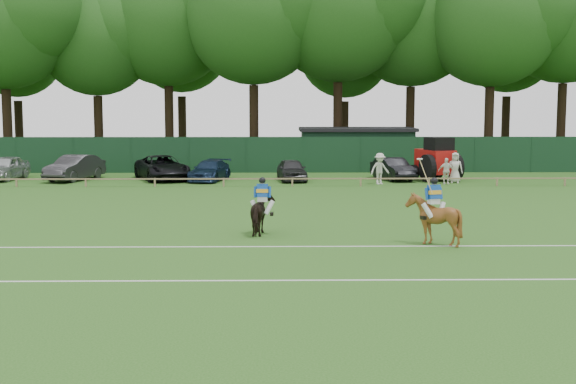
{
  "coord_description": "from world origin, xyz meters",
  "views": [
    {
      "loc": [
        0.01,
        -26.57,
        4.81
      ],
      "look_at": [
        0.5,
        3.0,
        1.4
      ],
      "focal_mm": 48.0,
      "sensor_mm": 36.0,
      "label": 1
    }
  ],
  "objects_px": {
    "spectator_right": "(455,168)",
    "tractor": "(436,160)",
    "hatch_grey": "(292,170)",
    "horse_chestnut": "(433,219)",
    "sedan_grey": "(75,168)",
    "sedan_silver": "(5,168)",
    "suv_black": "(162,168)",
    "spectator_left": "(380,169)",
    "utility_shed": "(356,148)",
    "spectator_mid": "(446,171)",
    "estate_black": "(393,169)",
    "sedan_navy": "(210,171)",
    "horse_dark": "(262,214)"
  },
  "relations": [
    {
      "from": "sedan_grey",
      "to": "sedan_navy",
      "type": "relative_size",
      "value": 1.09
    },
    {
      "from": "horse_dark",
      "to": "tractor",
      "type": "height_order",
      "value": "tractor"
    },
    {
      "from": "horse_chestnut",
      "to": "sedan_grey",
      "type": "bearing_deg",
      "value": -66.57
    },
    {
      "from": "horse_chestnut",
      "to": "spectator_left",
      "type": "relative_size",
      "value": 0.95
    },
    {
      "from": "horse_dark",
      "to": "estate_black",
      "type": "xyz_separation_m",
      "value": [
        7.93,
        20.31,
        -0.08
      ]
    },
    {
      "from": "suv_black",
      "to": "spectator_mid",
      "type": "bearing_deg",
      "value": -31.91
    },
    {
      "from": "suv_black",
      "to": "spectator_mid",
      "type": "relative_size",
      "value": 3.52
    },
    {
      "from": "sedan_silver",
      "to": "sedan_grey",
      "type": "distance_m",
      "value": 4.52
    },
    {
      "from": "sedan_grey",
      "to": "spectator_mid",
      "type": "relative_size",
      "value": 3.06
    },
    {
      "from": "horse_chestnut",
      "to": "suv_black",
      "type": "distance_m",
      "value": 25.94
    },
    {
      "from": "utility_shed",
      "to": "tractor",
      "type": "distance_m",
      "value": 9.6
    },
    {
      "from": "horse_dark",
      "to": "utility_shed",
      "type": "relative_size",
      "value": 0.22
    },
    {
      "from": "horse_dark",
      "to": "horse_chestnut",
      "type": "distance_m",
      "value": 6.26
    },
    {
      "from": "spectator_left",
      "to": "utility_shed",
      "type": "relative_size",
      "value": 0.22
    },
    {
      "from": "sedan_grey",
      "to": "hatch_grey",
      "type": "bearing_deg",
      "value": 15.89
    },
    {
      "from": "suv_black",
      "to": "utility_shed",
      "type": "xyz_separation_m",
      "value": [
        13.15,
        7.99,
        0.77
      ]
    },
    {
      "from": "sedan_silver",
      "to": "spectator_left",
      "type": "bearing_deg",
      "value": -1.49
    },
    {
      "from": "estate_black",
      "to": "horse_chestnut",
      "type": "bearing_deg",
      "value": -110.52
    },
    {
      "from": "estate_black",
      "to": "spectator_left",
      "type": "height_order",
      "value": "spectator_left"
    },
    {
      "from": "spectator_left",
      "to": "sedan_navy",
      "type": "bearing_deg",
      "value": 146.81
    },
    {
      "from": "spectator_left",
      "to": "spectator_mid",
      "type": "height_order",
      "value": "spectator_left"
    },
    {
      "from": "tractor",
      "to": "horse_chestnut",
      "type": "bearing_deg",
      "value": -120.04
    },
    {
      "from": "sedan_silver",
      "to": "suv_black",
      "type": "distance_m",
      "value": 9.96
    },
    {
      "from": "sedan_grey",
      "to": "suv_black",
      "type": "distance_m",
      "value": 5.47
    },
    {
      "from": "sedan_grey",
      "to": "estate_black",
      "type": "height_order",
      "value": "sedan_grey"
    },
    {
      "from": "sedan_navy",
      "to": "tractor",
      "type": "height_order",
      "value": "tractor"
    },
    {
      "from": "hatch_grey",
      "to": "spectator_right",
      "type": "xyz_separation_m",
      "value": [
        9.91,
        -1.45,
        0.25
      ]
    },
    {
      "from": "spectator_mid",
      "to": "sedan_silver",
      "type": "bearing_deg",
      "value": 177.69
    },
    {
      "from": "spectator_left",
      "to": "spectator_mid",
      "type": "xyz_separation_m",
      "value": [
        3.99,
        0.03,
        -0.15
      ]
    },
    {
      "from": "spectator_right",
      "to": "tractor",
      "type": "relative_size",
      "value": 0.5
    },
    {
      "from": "horse_dark",
      "to": "spectator_right",
      "type": "relative_size",
      "value": 0.99
    },
    {
      "from": "spectator_mid",
      "to": "tractor",
      "type": "bearing_deg",
      "value": 97.57
    },
    {
      "from": "sedan_grey",
      "to": "utility_shed",
      "type": "xyz_separation_m",
      "value": [
        18.61,
        8.24,
        0.74
      ]
    },
    {
      "from": "spectator_right",
      "to": "utility_shed",
      "type": "bearing_deg",
      "value": 124.79
    },
    {
      "from": "spectator_left",
      "to": "utility_shed",
      "type": "xyz_separation_m",
      "value": [
        -0.26,
        10.86,
        0.6
      ]
    },
    {
      "from": "sedan_grey",
      "to": "sedan_navy",
      "type": "distance_m",
      "value": 8.53
    },
    {
      "from": "sedan_silver",
      "to": "tractor",
      "type": "distance_m",
      "value": 27.24
    },
    {
      "from": "sedan_grey",
      "to": "estate_black",
      "type": "bearing_deg",
      "value": 18.01
    },
    {
      "from": "sedan_navy",
      "to": "spectator_left",
      "type": "height_order",
      "value": "spectator_left"
    },
    {
      "from": "spectator_left",
      "to": "spectator_right",
      "type": "bearing_deg",
      "value": -12.96
    },
    {
      "from": "suv_black",
      "to": "horse_dark",
      "type": "bearing_deg",
      "value": -94.64
    },
    {
      "from": "horse_chestnut",
      "to": "tractor",
      "type": "bearing_deg",
      "value": -117.37
    },
    {
      "from": "hatch_grey",
      "to": "utility_shed",
      "type": "relative_size",
      "value": 0.48
    },
    {
      "from": "sedan_navy",
      "to": "tractor",
      "type": "bearing_deg",
      "value": 12.76
    },
    {
      "from": "horse_dark",
      "to": "utility_shed",
      "type": "height_order",
      "value": "utility_shed"
    },
    {
      "from": "hatch_grey",
      "to": "spectator_left",
      "type": "distance_m",
      "value": 5.65
    },
    {
      "from": "horse_chestnut",
      "to": "estate_black",
      "type": "xyz_separation_m",
      "value": [
        2.06,
        22.47,
        -0.19
      ]
    },
    {
      "from": "suv_black",
      "to": "spectator_right",
      "type": "relative_size",
      "value": 2.99
    },
    {
      "from": "horse_dark",
      "to": "sedan_silver",
      "type": "height_order",
      "value": "horse_dark"
    },
    {
      "from": "sedan_grey",
      "to": "sedan_navy",
      "type": "bearing_deg",
      "value": 15.04
    }
  ]
}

